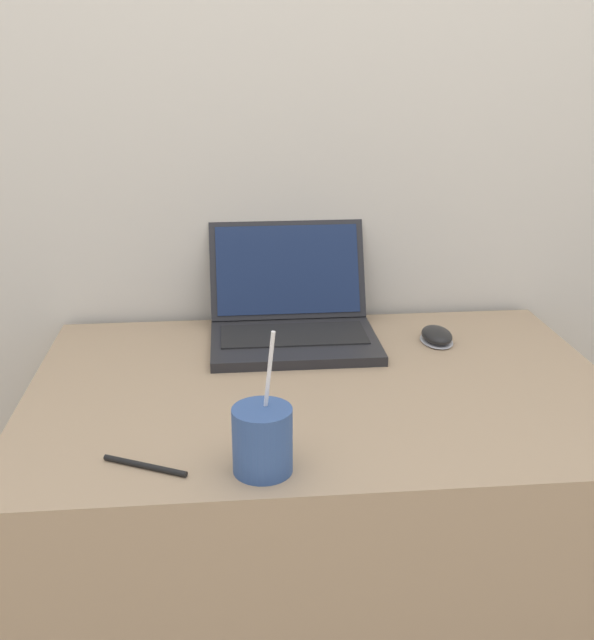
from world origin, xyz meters
TOP-DOWN VIEW (x-y plane):
  - wall_back at (0.00, 0.77)m, footprint 7.00×0.04m
  - desk at (0.00, 0.37)m, footprint 1.07×0.73m
  - laptop at (-0.04, 0.61)m, footprint 0.34×0.33m
  - drink_cup at (-0.13, 0.07)m, footprint 0.09×0.09m
  - computer_mouse at (0.26, 0.55)m, footprint 0.07×0.10m
  - pen at (-0.30, 0.10)m, footprint 0.13×0.07m

SIDE VIEW (x-z plane):
  - desk at x=0.00m, z-range 0.00..0.76m
  - pen at x=-0.30m, z-range 0.76..0.77m
  - computer_mouse at x=0.26m, z-range 0.76..0.79m
  - laptop at x=-0.04m, z-range 0.70..0.92m
  - drink_cup at x=-0.13m, z-range 0.71..0.92m
  - wall_back at x=0.00m, z-range 0.00..2.50m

